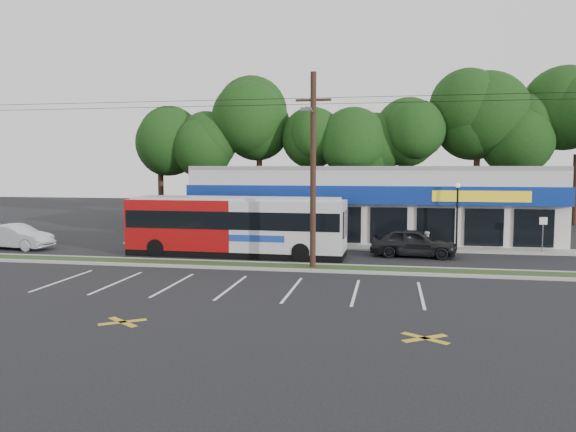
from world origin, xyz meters
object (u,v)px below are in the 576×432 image
(utility_pole, at_px, (310,164))
(car_silver, at_px, (16,237))
(pedestrian_b, at_px, (426,244))
(metrobus, at_px, (236,225))
(lamp_post, at_px, (457,208))
(sign_post, at_px, (543,228))
(pedestrian_a, at_px, (331,241))
(car_dark, at_px, (413,243))
(car_blue, at_px, (18,234))

(utility_pole, bearing_deg, car_silver, 169.46)
(car_silver, height_order, pedestrian_b, car_silver)
(utility_pole, distance_m, metrobus, 7.04)
(lamp_post, relative_size, metrobus, 0.33)
(sign_post, relative_size, pedestrian_b, 1.48)
(pedestrian_a, bearing_deg, lamp_post, -162.81)
(metrobus, xyz_separation_m, pedestrian_b, (11.07, 1.67, -1.09))
(sign_post, relative_size, car_dark, 0.45)
(car_silver, bearing_deg, pedestrian_b, -80.63)
(sign_post, bearing_deg, pedestrian_a, -168.44)
(car_blue, relative_size, pedestrian_a, 3.09)
(utility_pole, distance_m, lamp_post, 11.67)
(utility_pole, bearing_deg, metrobus, 143.91)
(lamp_post, bearing_deg, car_dark, -134.03)
(utility_pole, bearing_deg, sign_post, 30.15)
(car_dark, bearing_deg, car_blue, 92.10)
(metrobus, xyz_separation_m, car_blue, (-15.96, 2.13, -1.14))
(lamp_post, distance_m, car_blue, 29.18)
(pedestrian_a, bearing_deg, car_dark, 176.33)
(pedestrian_a, bearing_deg, pedestrian_b, 178.68)
(car_blue, bearing_deg, sign_post, -83.76)
(car_silver, bearing_deg, metrobus, -84.45)
(car_dark, relative_size, pedestrian_b, 3.29)
(sign_post, bearing_deg, car_blue, -176.73)
(sign_post, distance_m, car_silver, 32.91)
(lamp_post, height_order, pedestrian_b, lamp_post)
(metrobus, distance_m, car_blue, 16.14)
(lamp_post, xyz_separation_m, car_blue, (-29.03, -2.17, -1.97))
(car_dark, height_order, car_blue, car_dark)
(car_silver, distance_m, pedestrian_a, 20.12)
(utility_pole, bearing_deg, pedestrian_b, 40.37)
(lamp_post, xyz_separation_m, pedestrian_a, (-7.59, -2.80, -1.89))
(car_dark, distance_m, car_silver, 24.94)
(sign_post, bearing_deg, utility_pole, -149.85)
(metrobus, distance_m, pedestrian_b, 11.25)
(car_dark, height_order, car_silver, car_dark)
(sign_post, height_order, car_dark, sign_post)
(metrobus, relative_size, car_silver, 2.71)
(utility_pole, relative_size, car_dark, 10.14)
(car_silver, relative_size, car_blue, 1.00)
(lamp_post, xyz_separation_m, metrobus, (-13.07, -4.30, -0.83))
(car_blue, bearing_deg, car_dark, -88.52)
(car_dark, distance_m, pedestrian_b, 0.79)
(car_blue, bearing_deg, pedestrian_b, -88.01)
(lamp_post, bearing_deg, pedestrian_b, -127.25)
(sign_post, relative_size, pedestrian_a, 1.43)
(lamp_post, bearing_deg, pedestrian_a, -159.75)
(car_dark, relative_size, car_silver, 1.03)
(car_blue, bearing_deg, utility_pole, -102.33)
(utility_pole, relative_size, pedestrian_b, 33.32)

